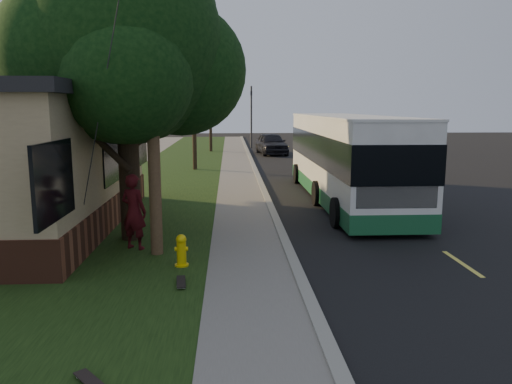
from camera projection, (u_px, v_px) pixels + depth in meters
ground at (294, 267)px, 11.59m from camera, size 120.00×120.00×0.00m
road at (356, 192)px, 21.65m from camera, size 8.00×80.00×0.01m
curb at (264, 192)px, 21.43m from camera, size 0.25×80.00×0.12m
sidewalk at (241, 193)px, 21.38m from camera, size 2.00×80.00×0.08m
grass_verge at (159, 193)px, 21.19m from camera, size 5.00×80.00×0.07m
fire_hydrant at (181, 250)px, 11.38m from camera, size 0.32×0.32×0.74m
utility_pole at (150, 65)px, 11.62m from camera, size 2.86×3.21×9.07m
leafy_tree at (126, 49)px, 13.11m from camera, size 6.30×6.00×7.80m
bare_tree_near at (194, 133)px, 28.76m from camera, size 1.38×1.21×4.31m
bare_tree_far at (211, 128)px, 40.63m from camera, size 1.38×1.21×4.03m
traffic_signal at (251, 113)px, 44.55m from camera, size 0.18×0.22×5.50m
transit_bus at (346, 156)px, 19.53m from camera, size 2.85×12.35×3.34m
skateboarder at (134, 212)px, 12.67m from camera, size 0.84×0.72×1.94m
skateboard_main at (181, 282)px, 10.24m from camera, size 0.26×0.74×0.07m
skateboard_spare at (92, 382)px, 6.51m from camera, size 0.62×0.68×0.07m
dumpster at (40, 202)px, 16.10m from camera, size 1.61×1.45×1.17m
distant_car at (271, 143)px, 39.00m from camera, size 2.52×5.15×1.69m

